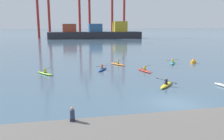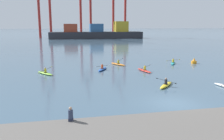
# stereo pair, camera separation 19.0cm
# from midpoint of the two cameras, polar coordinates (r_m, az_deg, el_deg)

# --- Properties ---
(ground_plane) EXTENTS (800.00, 800.00, 0.00)m
(ground_plane) POSITION_cam_midpoint_polar(r_m,az_deg,el_deg) (20.23, 15.27, -8.03)
(ground_plane) COLOR #425B70
(container_barge) EXTENTS (44.80, 8.27, 8.21)m
(container_barge) POSITION_cam_midpoint_polar(r_m,az_deg,el_deg) (113.58, -3.69, 9.16)
(container_barge) COLOR #28282D
(container_barge) RESTS_ON ground
(gantry_crane_west_mid) EXTENTS (6.38, 15.97, 31.53)m
(gantry_crane_west_mid) POSITION_cam_midpoint_polar(r_m,az_deg,el_deg) (124.50, -6.52, 15.43)
(gantry_crane_west_mid) COLOR maroon
(gantry_crane_west_mid) RESTS_ON ground
(gantry_crane_east_mid) EXTENTS (7.73, 16.80, 33.56)m
(gantry_crane_east_mid) POSITION_cam_midpoint_polar(r_m,az_deg,el_deg) (126.30, 1.91, 16.22)
(gantry_crane_east_mid) COLOR maroon
(gantry_crane_east_mid) RESTS_ON ground
(channel_buoy) EXTENTS (0.90, 0.90, 1.00)m
(channel_buoy) POSITION_cam_midpoint_polar(r_m,az_deg,el_deg) (41.77, 19.78, 2.01)
(channel_buoy) COLOR orange
(channel_buoy) RESTS_ON ground
(kayak_lime) EXTENTS (2.49, 3.10, 0.97)m
(kayak_lime) POSITION_cam_midpoint_polar(r_m,az_deg,el_deg) (32.02, -16.08, -0.71)
(kayak_lime) COLOR #7ABC2D
(kayak_lime) RESTS_ON ground
(kayak_yellow) EXTENTS (2.72, 2.93, 0.95)m
(kayak_yellow) POSITION_cam_midpoint_polar(r_m,az_deg,el_deg) (25.50, 13.45, -3.55)
(kayak_yellow) COLOR yellow
(kayak_yellow) RESTS_ON ground
(kayak_teal) EXTENTS (2.13, 3.28, 0.95)m
(kayak_teal) POSITION_cam_midpoint_polar(r_m,az_deg,el_deg) (40.55, 15.02, 1.77)
(kayak_teal) COLOR teal
(kayak_teal) RESTS_ON ground
(kayak_orange) EXTENTS (2.19, 3.26, 1.05)m
(kayak_orange) POSITION_cam_midpoint_polar(r_m,az_deg,el_deg) (37.92, 1.64, 1.52)
(kayak_orange) COLOR orange
(kayak_orange) RESTS_ON ground
(kayak_red) EXTENTS (2.16, 3.45, 1.01)m
(kayak_red) POSITION_cam_midpoint_polar(r_m,az_deg,el_deg) (32.90, 8.19, -0.08)
(kayak_red) COLOR red
(kayak_red) RESTS_ON ground
(kayak_blue) EXTENTS (2.07, 3.31, 0.95)m
(kayak_blue) POSITION_cam_midpoint_polar(r_m,az_deg,el_deg) (33.64, -2.24, 0.28)
(kayak_blue) COLOR #2856B2
(kayak_blue) RESTS_ON ground
(seated_onlooker) EXTENTS (0.32, 0.30, 0.90)m
(seated_onlooker) POSITION_cam_midpoint_polar(r_m,az_deg,el_deg) (14.55, -9.86, -10.85)
(seated_onlooker) COLOR #23283D
(seated_onlooker) RESTS_ON stone_quay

